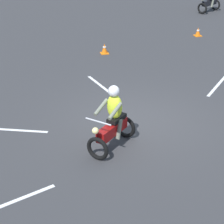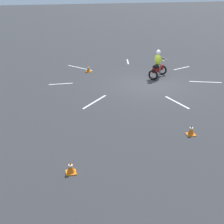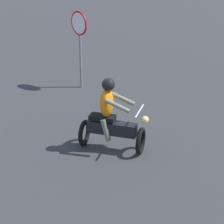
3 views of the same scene
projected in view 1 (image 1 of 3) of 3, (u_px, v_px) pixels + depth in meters
The scene contains 8 objects.
ground_plane at pixel (135, 121), 12.32m from camera, with size 120.00×120.00×0.00m, color #333335.
motorcycle_rider_foreground at pixel (113, 122), 10.70m from camera, with size 1.42×1.41×1.66m.
traffic_cone_near_right at pixel (198, 32), 19.94m from camera, with size 0.32×0.32×0.39m.
traffic_cone_mid_center at pixel (104, 49), 17.65m from camera, with size 0.32×0.32×0.41m.
lane_stripe_ne at pixel (217, 86), 14.66m from camera, with size 0.10×2.04×0.01m, color silver.
lane_stripe_n at pixel (100, 85), 14.70m from camera, with size 0.10×1.81×0.01m, color silver.
lane_stripe_w at pixel (15, 130), 11.83m from camera, with size 0.10×1.82×0.01m, color silver.
lane_stripe_w_b at pixel (23, 198), 9.14m from camera, with size 0.10×1.48×0.01m, color silver.
Camera 1 is at (-3.27, -10.48, 5.62)m, focal length 70.00 mm.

